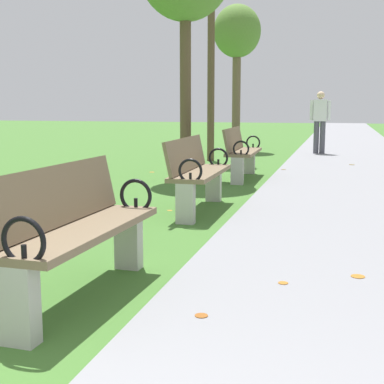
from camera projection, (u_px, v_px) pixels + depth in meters
paved_walkway at (348, 145)px, 17.53m from camera, size 2.86×44.00×0.02m
park_bench_2 at (76, 228)px, 3.65m from camera, size 0.52×1.61×0.90m
park_bench_3 at (197, 172)px, 6.71m from camera, size 0.49×1.61×0.90m
park_bench_4 at (241, 151)px, 9.67m from camera, size 0.51×1.61×0.90m
tree_5 at (237, 35)px, 15.28m from camera, size 1.32×1.32×4.05m
pedestrian_walking at (320, 119)px, 14.40m from camera, size 0.53×0.22×1.62m
scattered_leaves at (203, 233)px, 5.55m from camera, size 4.44×13.97×0.02m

